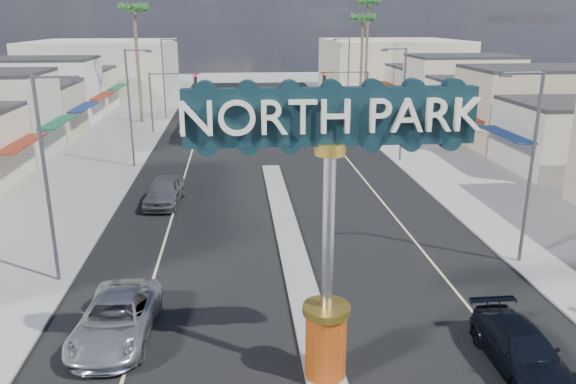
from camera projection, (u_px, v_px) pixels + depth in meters
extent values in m
plane|color=gray|center=(270.00, 164.00, 44.75)|extent=(160.00, 160.00, 0.00)
cube|color=black|center=(270.00, 164.00, 44.75)|extent=(20.00, 120.00, 0.01)
cube|color=gray|center=(289.00, 238.00, 29.51)|extent=(1.30, 30.00, 0.16)
cube|color=gray|center=(90.00, 168.00, 43.47)|extent=(8.00, 120.00, 0.12)
cube|color=gray|center=(440.00, 160.00, 46.00)|extent=(8.00, 120.00, 0.12)
cube|color=beige|center=(13.00, 107.00, 54.07)|extent=(12.00, 42.00, 6.00)
cube|color=#B7B29E|center=(491.00, 100.00, 58.40)|extent=(12.00, 42.00, 6.00)
cube|color=#B7B29E|center=(105.00, 68.00, 84.38)|extent=(20.00, 20.00, 8.00)
cube|color=beige|center=(391.00, 66.00, 88.35)|extent=(20.00, 20.00, 8.00)
cylinder|color=#B0270D|center=(326.00, 344.00, 17.75)|extent=(1.30, 1.30, 2.20)
cylinder|color=gold|center=(326.00, 309.00, 17.39)|extent=(1.50, 1.50, 0.25)
cylinder|color=#B7B7BC|center=(328.00, 233.00, 16.64)|extent=(0.36, 0.36, 4.80)
cylinder|color=gold|center=(330.00, 149.00, 15.88)|extent=(0.90, 0.90, 0.35)
cube|color=black|center=(331.00, 116.00, 15.61)|extent=(8.20, 0.50, 1.60)
cylinder|color=#47474C|center=(151.00, 103.00, 56.19)|extent=(0.18, 0.18, 6.00)
cylinder|color=#47474C|center=(175.00, 74.00, 55.56)|extent=(5.00, 0.12, 0.12)
cube|color=black|center=(195.00, 79.00, 55.89)|extent=(0.32, 0.32, 1.00)
sphere|color=red|center=(195.00, 76.00, 55.62)|extent=(0.22, 0.22, 0.22)
cylinder|color=#47474C|center=(367.00, 100.00, 58.18)|extent=(0.18, 0.18, 6.00)
cylinder|color=#47474C|center=(344.00, 72.00, 57.09)|extent=(5.00, 0.12, 0.12)
cube|color=black|center=(324.00, 77.00, 57.06)|extent=(0.32, 0.32, 1.00)
sphere|color=red|center=(325.00, 74.00, 56.79)|extent=(0.22, 0.22, 0.22)
cylinder|color=#47474C|center=(46.00, 184.00, 23.45)|extent=(0.16, 0.16, 9.00)
cylinder|color=#47474C|center=(56.00, 77.00, 22.23)|extent=(1.80, 0.10, 0.10)
cube|color=#47474C|center=(77.00, 79.00, 22.33)|extent=(0.50, 0.22, 0.15)
cylinder|color=#47474C|center=(130.00, 110.00, 42.47)|extent=(0.16, 0.16, 9.00)
cylinder|color=#47474C|center=(137.00, 50.00, 41.25)|extent=(1.80, 0.10, 0.10)
cube|color=#47474C|center=(148.00, 51.00, 41.35)|extent=(0.50, 0.22, 0.15)
cylinder|color=#47474C|center=(164.00, 80.00, 63.39)|extent=(0.16, 0.16, 9.00)
cylinder|color=#47474C|center=(169.00, 40.00, 62.17)|extent=(1.80, 0.10, 0.10)
cube|color=#47474C|center=(177.00, 40.00, 62.27)|extent=(0.50, 0.22, 0.15)
cylinder|color=#47474C|center=(531.00, 171.00, 25.36)|extent=(0.16, 0.16, 9.00)
cylinder|color=#47474C|center=(524.00, 73.00, 23.98)|extent=(1.80, 0.10, 0.10)
cube|color=#47474C|center=(506.00, 75.00, 23.94)|extent=(0.50, 0.22, 0.15)
cylinder|color=#47474C|center=(403.00, 106.00, 44.38)|extent=(0.16, 0.16, 9.00)
cylinder|color=#47474C|center=(395.00, 49.00, 43.00)|extent=(1.80, 0.10, 0.10)
cube|color=#47474C|center=(385.00, 50.00, 42.96)|extent=(0.50, 0.22, 0.15)
cylinder|color=#47474C|center=(348.00, 78.00, 65.30)|extent=(0.16, 0.16, 9.00)
cylinder|color=#47474C|center=(342.00, 39.00, 63.92)|extent=(1.80, 0.10, 0.10)
cube|color=#47474C|center=(335.00, 40.00, 63.88)|extent=(0.50, 0.22, 0.15)
cylinder|color=brown|center=(138.00, 68.00, 60.83)|extent=(0.36, 0.36, 12.00)
cylinder|color=brown|center=(361.00, 66.00, 69.03)|extent=(0.36, 0.36, 11.00)
cylinder|color=brown|center=(366.00, 55.00, 74.62)|extent=(0.36, 0.36, 13.00)
imported|color=#B3B3B8|center=(116.00, 319.00, 20.21)|extent=(2.88, 5.69, 1.54)
imported|color=black|center=(521.00, 349.00, 18.44)|extent=(2.01, 4.92, 1.42)
imported|color=slate|center=(165.00, 191.00, 34.94)|extent=(2.43, 5.15, 1.70)
imported|color=white|center=(207.00, 118.00, 55.72)|extent=(2.82, 11.79, 3.28)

